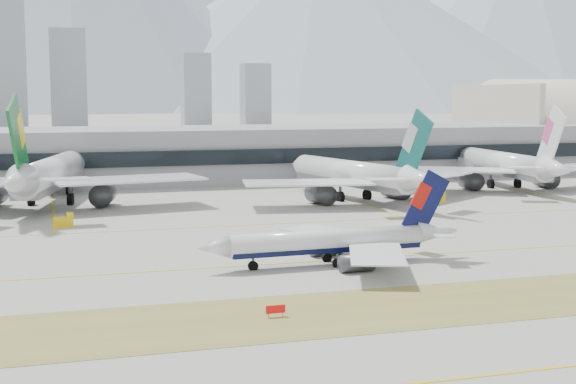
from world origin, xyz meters
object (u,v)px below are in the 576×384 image
object	(u,v)px
taxiing_airliner	(336,242)
widebody_china_air	(507,166)
widebody_eva	(49,176)
widebody_cathay	(356,176)
terminal	(194,154)

from	to	relation	value
taxiing_airliner	widebody_china_air	size ratio (longest dim) A/B	0.64
taxiing_airliner	widebody_eva	size ratio (longest dim) A/B	0.58
widebody_cathay	widebody_china_air	xyz separation A→B (m)	(47.06, 12.37, 0.14)
taxiing_airliner	widebody_cathay	bearing A→B (deg)	-115.70
taxiing_airliner	widebody_china_air	distance (m)	107.96
taxiing_airliner	widebody_cathay	world-z (taller)	widebody_cathay
taxiing_airliner	widebody_china_air	bearing A→B (deg)	-136.32
taxiing_airliner	widebody_eva	xyz separation A→B (m)	(-39.21, 76.12, 3.41)
widebody_cathay	terminal	xyz separation A→B (m)	(-27.38, 57.90, 1.71)
widebody_cathay	widebody_eva	bearing A→B (deg)	68.27
taxiing_airliner	widebody_cathay	xyz separation A→B (m)	(28.64, 64.55, 2.56)
widebody_eva	taxiing_airliner	bearing A→B (deg)	-140.12
taxiing_airliner	widebody_china_air	world-z (taller)	widebody_china_air
widebody_eva	widebody_china_air	xyz separation A→B (m)	(114.91, 0.80, -0.71)
widebody_eva	widebody_cathay	bearing A→B (deg)	-87.05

